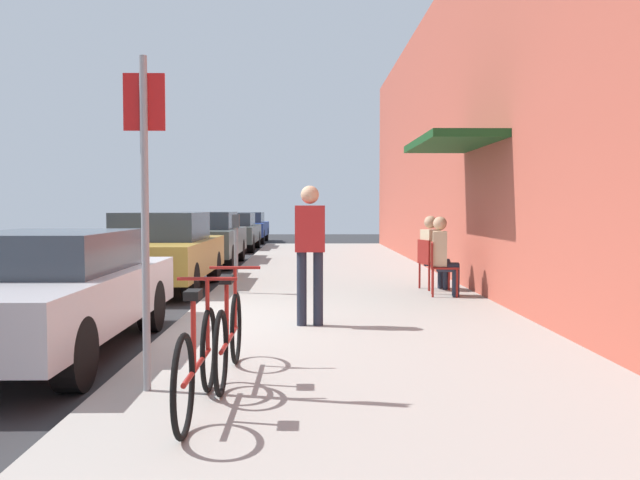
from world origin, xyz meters
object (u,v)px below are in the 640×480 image
parked_car_3 (232,231)px  parking_meter (236,247)px  seated_patron_0 (443,253)px  street_sign (145,197)px  parked_car_1 (161,250)px  bicycle_0 (198,361)px  pedestrian_standing (310,244)px  parked_car_4 (246,227)px  parked_car_0 (45,290)px  parked_car_2 (205,238)px  cafe_chair_1 (430,261)px  bicycle_1 (229,336)px  cafe_chair_0 (440,265)px  seated_patron_1 (433,250)px

parked_car_3 → parking_meter: parking_meter is taller
parked_car_3 → seated_patron_0: seated_patron_0 is taller
street_sign → parked_car_1: bearing=101.6°
parking_meter → seated_patron_0: bearing=-7.5°
bicycle_0 → parking_meter: bearing=93.9°
pedestrian_standing → parked_car_4: bearing=97.5°
street_sign → pedestrian_standing: (1.29, 2.83, -0.52)m
parked_car_0 → pedestrian_standing: pedestrian_standing is taller
parked_car_2 → seated_patron_0: size_ratio=3.41×
seated_patron_0 → cafe_chair_1: (-0.06, 0.85, -0.19)m
parked_car_3 → cafe_chair_1: bearing=-68.6°
cafe_chair_1 → parked_car_2: bearing=128.0°
parking_meter → pedestrian_standing: (1.24, -3.10, 0.23)m
pedestrian_standing → street_sign: bearing=-114.4°
parked_car_1 → seated_patron_0: 5.28m
bicycle_1 → seated_patron_0: size_ratio=1.33×
parked_car_0 → cafe_chair_1: size_ratio=5.06×
parked_car_2 → bicycle_0: bearing=-81.4°
street_sign → bicycle_1: size_ratio=1.52×
bicycle_0 → cafe_chair_0: 6.71m
bicycle_0 → cafe_chair_1: bicycle_0 is taller
parked_car_0 → cafe_chair_0: bearing=37.1°
parked_car_1 → bicycle_0: size_ratio=2.57×
cafe_chair_0 → pedestrian_standing: (-2.11, -2.66, 0.50)m
parked_car_4 → cafe_chair_0: bearing=-75.3°
pedestrian_standing → parked_car_1: bearing=122.0°
parked_car_2 → seated_patron_0: bearing=-55.2°
parking_meter → cafe_chair_0: size_ratio=1.52×
parking_meter → street_sign: (-0.05, -5.93, 0.75)m
bicycle_0 → seated_patron_1: size_ratio=1.33×
parked_car_0 → parked_car_3: bearing=90.0°
parked_car_3 → street_sign: bearing=-85.5°
parked_car_2 → pedestrian_standing: pedestrian_standing is taller
bicycle_1 → parking_meter: bearing=95.6°
parked_car_1 → parking_meter: 2.07m
parked_car_2 → parked_car_4: size_ratio=1.00×
parking_meter → seated_patron_1: (3.41, 0.42, -0.07)m
parked_car_0 → cafe_chair_1: bearing=42.8°
cafe_chair_0 → seated_patron_0: (0.06, -0.01, 0.19)m
parked_car_0 → parked_car_4: size_ratio=1.00×
parked_car_2 → bicycle_1: 12.42m
cafe_chair_1 → pedestrian_standing: (-2.11, -3.50, 0.50)m
seated_patron_0 → parked_car_3: bearing=110.3°
parked_car_1 → bicycle_0: bearing=-75.8°
parked_car_2 → bicycle_0: 13.31m
bicycle_1 → pedestrian_standing: bearing=74.4°
parked_car_0 → street_sign: (1.50, -1.79, 0.95)m
parked_car_2 → parking_meter: (1.55, -6.67, 0.14)m
seated_patron_1 → parked_car_1: bearing=169.3°
parked_car_0 → parked_car_1: size_ratio=1.00×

